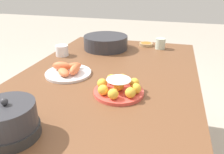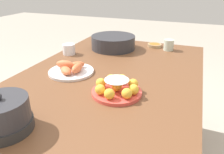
{
  "view_description": "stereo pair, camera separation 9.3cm",
  "coord_description": "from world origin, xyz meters",
  "views": [
    {
      "loc": [
        -1.05,
        -0.33,
        1.23
      ],
      "look_at": [
        -0.09,
        -0.06,
        0.78
      ],
      "focal_mm": 35.0,
      "sensor_mm": 36.0,
      "label": 1
    },
    {
      "loc": [
        -1.03,
        -0.42,
        1.23
      ],
      "look_at": [
        -0.09,
        -0.06,
        0.78
      ],
      "focal_mm": 35.0,
      "sensor_mm": 36.0,
      "label": 2
    }
  ],
  "objects": [
    {
      "name": "dining_table",
      "position": [
        0.0,
        0.0,
        0.65
      ],
      "size": [
        1.56,
        0.99,
        0.74
      ],
      "color": "brown",
      "rests_on": "ground_plane"
    },
    {
      "name": "cake_plate",
      "position": [
        -0.17,
        -0.12,
        0.76
      ],
      "size": [
        0.24,
        0.24,
        0.08
      ],
      "color": "#E04C42",
      "rests_on": "dining_table"
    },
    {
      "name": "serving_bowl",
      "position": [
        0.49,
        0.16,
        0.79
      ],
      "size": [
        0.33,
        0.33,
        0.1
      ],
      "color": "#2D2D33",
      "rests_on": "dining_table"
    },
    {
      "name": "sauce_bowl",
      "position": [
        0.66,
        -0.13,
        0.75
      ],
      "size": [
        0.11,
        0.11,
        0.02
      ],
      "color": "tan",
      "rests_on": "dining_table"
    },
    {
      "name": "seafood_platter",
      "position": [
        -0.03,
        0.21,
        0.76
      ],
      "size": [
        0.26,
        0.26,
        0.07
      ],
      "color": "silver",
      "rests_on": "dining_table"
    },
    {
      "name": "cup_near",
      "position": [
        0.61,
        -0.25,
        0.78
      ],
      "size": [
        0.07,
        0.07,
        0.08
      ],
      "color": "beige",
      "rests_on": "dining_table"
    },
    {
      "name": "cup_far",
      "position": [
        0.25,
        0.4,
        0.77
      ],
      "size": [
        0.09,
        0.09,
        0.07
      ],
      "color": "white",
      "rests_on": "dining_table"
    },
    {
      "name": "warming_pot",
      "position": [
        -0.57,
        0.17,
        0.8
      ],
      "size": [
        0.2,
        0.2,
        0.15
      ],
      "color": "#2D2D2D",
      "rests_on": "dining_table"
    }
  ]
}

